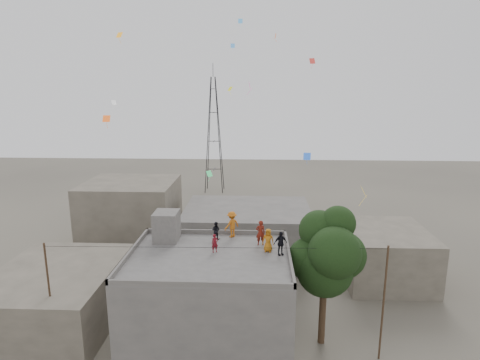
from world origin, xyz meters
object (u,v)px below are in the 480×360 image
at_px(stair_head_box, 167,226).
at_px(person_dark_adult, 280,243).
at_px(person_red_adult, 260,233).
at_px(transmission_tower, 214,135).
at_px(tree, 328,254).

xyz_separation_m(stair_head_box, person_dark_adult, (7.60, -2.17, -0.24)).
bearing_deg(stair_head_box, person_red_adult, -5.38).
height_order(stair_head_box, person_dark_adult, stair_head_box).
bearing_deg(person_red_adult, person_dark_adult, 120.52).
bearing_deg(person_red_adult, transmission_tower, -86.92).
bearing_deg(tree, transmission_tower, 106.09).
bearing_deg(transmission_tower, person_dark_adult, -78.01).
bearing_deg(person_red_adult, stair_head_box, -12.99).
distance_m(transmission_tower, person_dark_adult, 40.51).
relative_size(stair_head_box, person_red_adult, 1.18).
relative_size(tree, person_red_adult, 5.37).
bearing_deg(tree, person_dark_adult, -176.87).
bearing_deg(person_dark_adult, person_red_adult, 105.33).
bearing_deg(tree, stair_head_box, 169.26).
height_order(stair_head_box, tree, tree).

